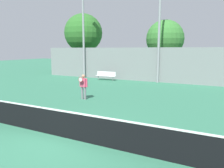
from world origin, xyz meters
name	(u,v)px	position (x,y,z in m)	size (l,w,h in m)	color
ground_plane	(63,137)	(0.00, 0.00, 0.00)	(100.00, 100.00, 0.00)	#337556
tennis_net	(63,124)	(0.00, 0.00, 0.51)	(12.31, 0.09, 1.00)	#99999E
tennis_player	(83,85)	(-2.76, 5.31, 0.89)	(0.60, 0.41, 1.57)	slate
bench_adjacent_court	(106,75)	(-5.63, 13.45, 0.55)	(2.10, 0.40, 0.87)	white
light_pole_near_left	(83,16)	(-8.80, 14.24, 6.60)	(0.90, 0.60, 11.02)	#939399
light_pole_far_right	(160,2)	(-0.54, 14.32, 7.28)	(0.90, 0.60, 12.25)	#939399
back_fence	(164,65)	(0.00, 14.54, 1.64)	(27.57, 0.06, 3.28)	gray
tree_green_tall	(83,33)	(-11.85, 18.68, 5.20)	(4.99, 4.99, 7.71)	brown
tree_green_broad	(165,39)	(-1.16, 19.16, 4.25)	(4.21, 4.21, 6.36)	brown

